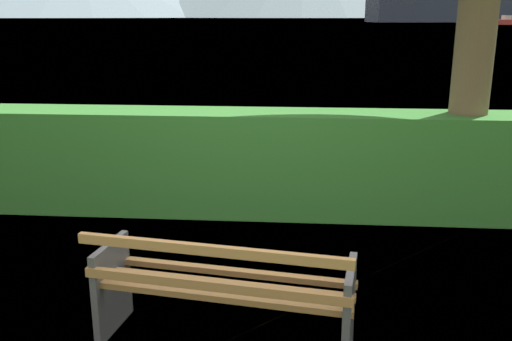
{
  "coord_description": "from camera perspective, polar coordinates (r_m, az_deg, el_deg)",
  "views": [
    {
      "loc": [
        0.49,
        -3.46,
        2.24
      ],
      "look_at": [
        0.0,
        2.68,
        0.52
      ],
      "focal_mm": 39.19,
      "sensor_mm": 36.0,
      "label": 1
    }
  ],
  "objects": [
    {
      "name": "ground_plane",
      "position": [
        4.15,
        -3.08,
        -17.02
      ],
      "size": [
        1400.0,
        1400.0,
        0.0
      ],
      "primitive_type": "plane",
      "color": "#567A38"
    },
    {
      "name": "park_bench",
      "position": [
        3.89,
        -3.43,
        -12.16
      ],
      "size": [
        1.85,
        0.83,
        0.87
      ],
      "color": "#A0703F",
      "rests_on": "ground_plane"
    },
    {
      "name": "fishing_boat_near",
      "position": [
        144.25,
        24.17,
        13.73
      ],
      "size": [
        5.43,
        3.93,
        2.09
      ],
      "color": "#B2332D",
      "rests_on": "water_surface"
    },
    {
      "name": "water_surface",
      "position": [
        311.46,
        4.65,
        15.17
      ],
      "size": [
        620.0,
        620.0,
        0.0
      ],
      "primitive_type": "plane",
      "color": "slate",
      "rests_on": "ground_plane"
    },
    {
      "name": "cargo_ship_large",
      "position": [
        197.75,
        24.51,
        15.41
      ],
      "size": [
        104.88,
        32.06,
        21.81
      ],
      "color": "#2D384C",
      "rests_on": "water_surface"
    },
    {
      "name": "hedge_row",
      "position": [
        6.44,
        0.04,
        0.81
      ],
      "size": [
        12.35,
        0.7,
        1.19
      ],
      "primitive_type": "cube",
      "color": "#2D6B28",
      "rests_on": "ground_plane"
    }
  ]
}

